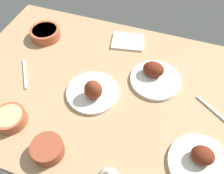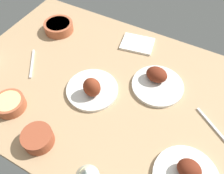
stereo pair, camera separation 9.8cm
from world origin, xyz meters
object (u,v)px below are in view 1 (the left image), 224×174
Objects in this scene: bowl_sauce at (48,149)px; spoon_loose at (25,74)px; folded_napkin at (128,41)px; plate_far_side at (155,76)px; plate_center_main at (93,91)px; bowl_potatoes at (10,118)px; fork_loose at (213,110)px; plate_near_viewer at (201,162)px; bowl_cream at (45,33)px.

spoon_loose is (-28.77, 29.54, -2.61)cm from bowl_sauce.
bowl_sauce reaches higher than folded_napkin.
bowl_sauce is (-28.60, -46.21, 0.84)cm from plate_far_side.
plate_center_main is 34.12cm from bowl_potatoes.
plate_far_side is 1.38× the size of fork_loose.
bowl_sauce is 0.71× the size of folded_napkin.
plate_near_viewer is 1.24× the size of spoon_loose.
plate_near_viewer is at bearing 14.52° from bowl_sauce.
plate_far_side is (23.00, 17.28, -0.49)cm from plate_center_main.
plate_near_viewer reaches higher than spoon_loose.
folded_napkin is at bearing 132.90° from plate_far_side.
plate_near_viewer is 24.37cm from fork_loose.
bowl_potatoes is at bearing -174.45° from plate_near_viewer.
fork_loose is at bearing 22.54° from bowl_potatoes.
bowl_sauce is (-52.22, -13.52, 1.14)cm from plate_near_viewer.
plate_far_side is 54.35cm from bowl_sauce.
plate_center_main reaches higher than bowl_sauce.
bowl_sauce is (-5.60, -28.93, 0.35)cm from plate_center_main.
folded_napkin is at bearing 63.18° from bowl_potatoes.
bowl_potatoes is at bearing 165.20° from spoon_loose.
bowl_cream is at bearing 103.76° from bowl_potatoes.
plate_far_side is at bearing 125.84° from plate_near_viewer.
spoon_loose is at bearing 168.81° from plate_near_viewer.
plate_center_main reaches higher than spoon_loose.
bowl_potatoes is at bearing -140.79° from plate_far_side.
bowl_cream reaches higher than folded_napkin.
bowl_potatoes reaches higher than folded_napkin.
plate_center_main is at bearing 79.04° from bowl_sauce.
bowl_cream is at bearing -27.98° from spoon_loose.
spoon_loose is (-80.99, 16.03, -1.47)cm from plate_near_viewer.
plate_center_main reaches higher than fork_loose.
bowl_sauce is 41.32cm from spoon_loose.
plate_center_main is 1.47× the size of bowl_cream.
plate_center_main is 1.40× the size of folded_napkin.
plate_far_side is at bearing -9.27° from bowl_cream.
bowl_potatoes is at bearing -122.80° from fork_loose.
spoon_loose is (-38.85, -36.60, -0.20)cm from folded_napkin.
spoon_loose is at bearing 134.24° from bowl_sauce.
plate_near_viewer reaches higher than folded_napkin.
folded_napkin is 0.88× the size of spoon_loose.
plate_center_main is at bearing -143.08° from plate_far_side.
bowl_sauce is at bearing -98.66° from folded_napkin.
folded_napkin is 53.38cm from spoon_loose.
bowl_sauce is at bearing -110.95° from fork_loose.
plate_near_viewer is 82.57cm from spoon_loose.
bowl_sauce is at bearing -100.96° from plate_center_main.
folded_napkin is (-42.14, 52.63, -1.27)cm from plate_near_viewer.
bowl_potatoes is at bearing 162.10° from bowl_sauce.
bowl_cream is 51.12cm from bowl_potatoes.
bowl_cream is at bearing 170.73° from plate_far_side.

